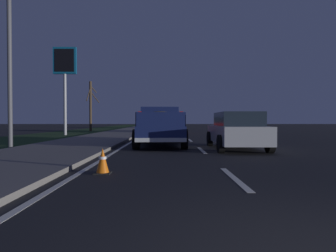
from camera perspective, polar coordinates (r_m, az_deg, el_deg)
ground at (r=28.99m, az=2.58°, el=-1.28°), size 144.00×144.00×0.00m
sidewalk_shoulder at (r=29.27m, az=-8.64°, el=-1.15°), size 108.00×4.00×0.12m
grass_verge at (r=30.41m, az=-18.00°, el=-1.21°), size 108.00×6.00×0.01m
lane_markings at (r=31.31m, az=-2.21°, el=-1.09°), size 108.47×3.54×0.01m
pickup_truck at (r=13.63m, az=-1.68°, el=0.18°), size 5.50×2.42×1.87m
sedan_silver at (r=12.16m, az=13.62°, el=-0.88°), size 4.43×2.06×1.54m
sedan_tan at (r=43.42m, az=-0.82°, el=0.55°), size 4.42×2.05×1.54m
sedan_red at (r=27.44m, az=-1.03°, el=0.23°), size 4.41×2.04×1.54m
gas_price_sign at (r=25.29m, az=-20.07°, el=10.75°), size 0.27×1.90×7.25m
street_light_near at (r=13.72m, az=-28.13°, el=14.65°), size 0.36×1.97×7.30m
bare_tree_far at (r=33.24m, az=-15.31°, el=4.12°), size 1.79×1.22×5.62m
traffic_cone_near at (r=6.59m, az=-13.02°, el=-6.90°), size 0.36×0.36×0.58m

